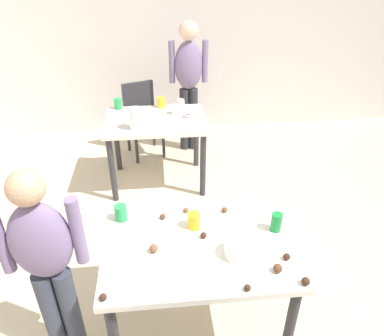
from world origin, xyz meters
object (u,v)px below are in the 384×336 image
object	(u,v)px
dining_table_near	(198,258)
chair_far_table	(142,115)
dining_table_far	(156,129)
person_girl_near	(46,259)
person_adult_far	(189,77)
mixing_bowl	(239,250)
soda_can	(276,222)
pitcher_far	(136,119)

from	to	relation	value
dining_table_near	chair_far_table	distance (m)	2.60
dining_table_far	person_girl_near	distance (m)	2.04
person_adult_far	mixing_bowl	size ratio (longest dim) A/B	9.33
mixing_bowl	soda_can	distance (m)	0.33
chair_far_table	person_girl_near	distance (m)	2.71
dining_table_near	dining_table_far	size ratio (longest dim) A/B	1.09
dining_table_far	soda_can	xyz separation A→B (m)	(0.71, -1.76, 0.18)
person_girl_near	pitcher_far	world-z (taller)	person_girl_near
person_adult_far	mixing_bowl	world-z (taller)	person_adult_far
dining_table_far	mixing_bowl	distance (m)	2.01
dining_table_far	soda_can	distance (m)	1.91
person_girl_near	soda_can	world-z (taller)	person_girl_near
dining_table_near	soda_can	bearing A→B (deg)	10.08
mixing_bowl	soda_can	world-z (taller)	soda_can
mixing_bowl	person_adult_far	bearing A→B (deg)	90.74
person_adult_far	mixing_bowl	bearing A→B (deg)	-89.26
dining_table_far	soda_can	size ratio (longest dim) A/B	8.37
soda_can	chair_far_table	bearing A→B (deg)	109.44
chair_far_table	mixing_bowl	distance (m)	2.75
person_girl_near	person_adult_far	xyz separation A→B (m)	(1.02, 2.68, 0.13)
dining_table_far	mixing_bowl	xyz separation A→B (m)	(0.44, -1.95, 0.16)
person_girl_near	dining_table_far	bearing A→B (deg)	72.28
dining_table_far	chair_far_table	size ratio (longest dim) A/B	1.17
person_girl_near	mixing_bowl	distance (m)	1.06
person_girl_near	pitcher_far	bearing A→B (deg)	75.86
dining_table_far	person_girl_near	size ratio (longest dim) A/B	0.75
chair_far_table	soda_can	distance (m)	2.65
dining_table_near	pitcher_far	distance (m)	1.70
dining_table_far	dining_table_near	bearing A→B (deg)	-83.22
dining_table_near	pitcher_far	bearing A→B (deg)	103.92
person_girl_near	soda_can	distance (m)	1.34
person_adult_far	pitcher_far	world-z (taller)	person_adult_far
dining_table_far	pitcher_far	world-z (taller)	pitcher_far
person_adult_far	dining_table_near	bearing A→B (deg)	-94.09
person_adult_far	dining_table_far	bearing A→B (deg)	-118.51
dining_table_far	person_girl_near	bearing A→B (deg)	-107.72
chair_far_table	person_adult_far	bearing A→B (deg)	2.98
chair_far_table	person_adult_far	xyz separation A→B (m)	(0.57, 0.03, 0.44)
chair_far_table	dining_table_near	bearing A→B (deg)	-81.47
person_adult_far	soda_can	world-z (taller)	person_adult_far
soda_can	dining_table_near	bearing A→B (deg)	-169.92
pitcher_far	soda_can	bearing A→B (deg)	-59.94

